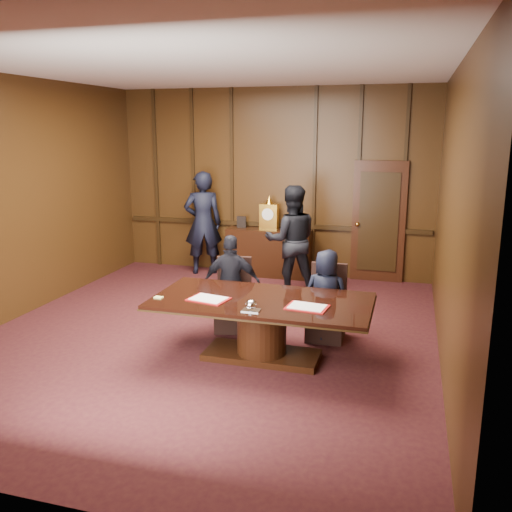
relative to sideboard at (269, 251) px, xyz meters
The scene contains 13 objects.
room 3.36m from the sideboard, 88.80° to the right, with size 7.00×7.04×3.50m.
sideboard is the anchor object (origin of this frame).
conference_table 3.87m from the sideboard, 76.55° to the right, with size 2.62×1.32×0.76m.
folder_left 3.98m from the sideboard, 85.74° to the right, with size 0.51×0.41×0.02m.
folder_right 4.21m from the sideboard, 69.35° to the right, with size 0.49×0.38×0.02m.
inkstand 4.32m from the sideboard, 77.95° to the right, with size 0.20×0.14×0.12m.
notepad 4.09m from the sideboard, 94.33° to the right, with size 0.10×0.07×0.01m, color #DED56C.
chair_left 2.90m from the sideboard, 85.18° to the right, with size 0.57×0.57×0.99m.
chair_right 3.28m from the sideboard, 61.75° to the right, with size 0.48×0.48×0.99m.
signatory_left 2.98m from the sideboard, 85.19° to the right, with size 0.79×0.33×1.35m, color black.
signatory_right 3.34m from the sideboard, 62.38° to the right, with size 0.60×0.39×1.23m, color black.
witness_left 1.37m from the sideboard, behind, with size 0.72×0.47×1.97m, color black.
witness_right 1.28m from the sideboard, 57.32° to the right, with size 0.90×0.70×1.85m, color black.
Camera 1 is at (2.55, -6.47, 2.74)m, focal length 38.00 mm.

